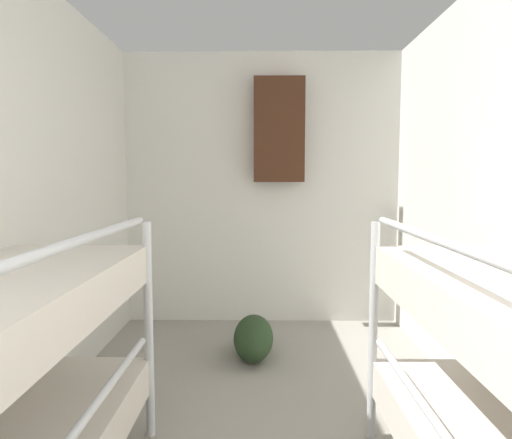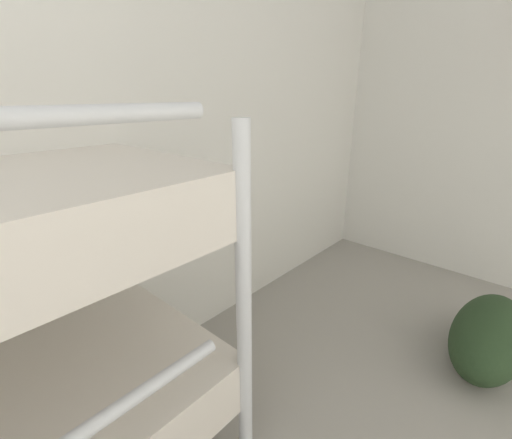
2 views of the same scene
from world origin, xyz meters
TOP-DOWN VIEW (x-y plane):
  - duffel_bag at (-0.06, 3.50)m, footprint 0.29×0.62m

SIDE VIEW (x-z plane):
  - duffel_bag at x=-0.06m, z-range 0.00..0.29m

